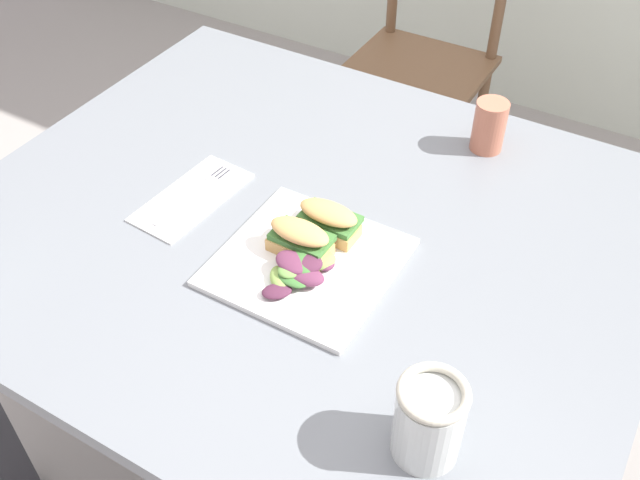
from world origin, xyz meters
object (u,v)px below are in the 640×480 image
Objects in this scene: dining_table at (304,274)px; sandwich_half_back at (329,220)px; chair_wooden_far at (421,63)px; plate_lunch at (307,262)px; mason_jar_iced_tea at (428,423)px; cup_extra_side at (489,126)px; sandwich_half_front at (300,238)px; fork_on_napkin at (199,190)px.

dining_table is 0.17m from sandwich_half_back.
chair_wooden_far reaches higher than plate_lunch.
chair_wooden_far is 3.28× the size of plate_lunch.
plate_lunch is 0.36m from mason_jar_iced_tea.
mason_jar_iced_tea is at bearing -39.25° from dining_table.
cup_extra_side is (0.19, 0.35, 0.17)m from dining_table.
chair_wooden_far is at bearing 120.79° from cup_extra_side.
sandwich_half_front is (0.28, -1.15, 0.33)m from chair_wooden_far.
fork_on_napkin is (-0.25, -0.02, -0.03)m from sandwich_half_back.
dining_table is 11.64× the size of cup_extra_side.
fork_on_napkin is (-0.24, 0.05, -0.03)m from sandwich_half_front.
chair_wooden_far is 4.68× the size of fork_on_napkin.
cup_extra_side is at bearing 70.79° from sandwich_half_front.
mason_jar_iced_tea is (0.55, -0.26, 0.05)m from fork_on_napkin.
dining_table is at bearing 7.66° from fork_on_napkin.
sandwich_half_front is 0.38m from mason_jar_iced_tea.
chair_wooden_far reaches higher than cup_extra_side.
sandwich_half_front is 0.24m from fork_on_napkin.
cup_extra_side is (0.38, 0.38, 0.04)m from fork_on_napkin.
chair_wooden_far is at bearing 105.32° from sandwich_half_back.
mason_jar_iced_tea is (0.31, -0.21, 0.02)m from sandwich_half_front.
dining_table is 9.41× the size of mason_jar_iced_tea.
dining_table is 11.23× the size of sandwich_half_front.
sandwich_half_front is 0.55× the size of fork_on_napkin.
chair_wooden_far is 0.91m from cup_extra_side.
chair_wooden_far is 8.52× the size of sandwich_half_back.
fork_on_napkin is at bearing -87.67° from chair_wooden_far.
mason_jar_iced_tea reaches higher than dining_table.
dining_table is 0.49m from mason_jar_iced_tea.
sandwich_half_back reaches higher than fork_on_napkin.
fork_on_napkin reaches higher than dining_table.
dining_table is at bearing 168.65° from sandwich_half_back.
cup_extra_side reaches higher than sandwich_half_front.
chair_wooden_far is (-0.24, 1.07, -0.17)m from dining_table.
mason_jar_iced_tea is at bearing -43.00° from sandwich_half_back.
mason_jar_iced_tea reaches higher than plate_lunch.
chair_wooden_far reaches higher than fork_on_napkin.
chair_wooden_far is at bearing 104.53° from plate_lunch.
plate_lunch is 0.26m from fork_on_napkin.
sandwich_half_back is (0.02, 0.06, 0.00)m from sandwich_half_front.
mason_jar_iced_tea is at bearing -66.48° from chair_wooden_far.
mason_jar_iced_tea is 0.66m from cup_extra_side.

